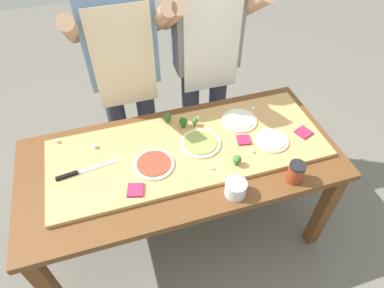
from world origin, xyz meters
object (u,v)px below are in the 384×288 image
pizza_whole_pesto_green (200,143)px  cheese_crumble_d (253,109)px  broccoli_floret_front_right (167,117)px  flour_cup (236,189)px  cheese_crumble_a (95,146)px  cheese_crumble_b (57,141)px  broccoli_floret_back_left (237,160)px  broccoli_floret_front_left (183,122)px  prep_table (181,168)px  cheese_crumble_f (212,168)px  pizza_whole_tomato_red (154,164)px  pizza_slice_near_right (244,140)px  cook_left (123,65)px  pizza_slice_far_left (304,132)px  sauce_jar (296,172)px  cook_right (206,51)px  cheese_crumble_e (253,152)px  pizza_whole_cheese_artichoke (272,140)px  pizza_slice_center (136,190)px  cheese_crumble_c (198,118)px  chefs_knife (78,172)px  pizza_whole_white_garlic (239,120)px  broccoli_floret_back_right (195,121)px

pizza_whole_pesto_green → cheese_crumble_d: 0.43m
broccoli_floret_front_right → flour_cup: broccoli_floret_front_right is taller
cheese_crumble_a → cheese_crumble_b: bearing=152.6°
broccoli_floret_back_left → broccoli_floret_front_right: bearing=121.8°
broccoli_floret_front_left → flour_cup: broccoli_floret_front_left is taller
prep_table → cheese_crumble_f: (0.12, -0.15, 0.13)m
pizza_whole_tomato_red → pizza_slice_near_right: bearing=2.8°
broccoli_floret_back_left → cook_left: bearing=121.0°
pizza_slice_far_left → broccoli_floret_front_right: bearing=156.1°
sauce_jar → cook_left: size_ratio=0.07×
sauce_jar → cook_left: (-0.69, 0.89, 0.20)m
cook_right → cheese_crumble_e: bearing=-86.7°
pizza_whole_cheese_artichoke → pizza_slice_far_left: bearing=1.4°
broccoli_floret_back_left → pizza_slice_center: bearing=-178.8°
cheese_crumble_a → broccoli_floret_front_right: bearing=11.2°
pizza_slice_near_right → broccoli_floret_front_left: 0.36m
cheese_crumble_b → pizza_slice_center: bearing=-51.8°
prep_table → cheese_crumble_c: 0.32m
prep_table → chefs_knife: chefs_knife is taller
chefs_knife → broccoli_floret_front_right: broccoli_floret_front_right is taller
cheese_crumble_e → cook_left: (-0.55, 0.68, 0.22)m
pizza_slice_far_left → broccoli_floret_back_left: (-0.45, -0.10, 0.03)m
pizza_slice_center → broccoli_floret_front_left: bearing=46.5°
pizza_whole_white_garlic → cheese_crumble_b: 1.03m
prep_table → pizza_whole_pesto_green: bearing=17.8°
flour_cup → pizza_whole_white_garlic: bearing=65.2°
prep_table → flour_cup: flour_cup is taller
pizza_whole_tomato_red → cheese_crumble_e: 0.53m
broccoli_floret_back_left → cheese_crumble_b: broccoli_floret_back_left is taller
cheese_crumble_b → pizza_slice_near_right: bearing=-16.4°
flour_cup → broccoli_floret_front_right: bearing=108.7°
prep_table → cheese_crumble_f: cheese_crumble_f is taller
flour_cup → cook_right: size_ratio=0.06×
pizza_whole_white_garlic → cheese_crumble_f: bearing=-132.7°
cheese_crumble_b → pizza_whole_cheese_artichoke: bearing=-16.7°
pizza_whole_tomato_red → cheese_crumble_f: pizza_whole_tomato_red is taller
cheese_crumble_e → pizza_whole_cheese_artichoke: bearing=19.0°
broccoli_floret_back_right → cheese_crumble_d: bearing=3.6°
sauce_jar → pizza_slice_near_right: bearing=115.4°
pizza_whole_cheese_artichoke → broccoli_floret_front_left: size_ratio=2.66×
cheese_crumble_d → broccoli_floret_back_right: bearing=-176.4°
pizza_slice_center → sauce_jar: size_ratio=0.68×
pizza_slice_near_right → broccoli_floret_back_left: bearing=-125.1°
pizza_whole_white_garlic → flour_cup: (-0.21, -0.46, 0.00)m
pizza_slice_near_right → cheese_crumble_d: 0.27m
pizza_slice_center → cook_left: 0.78m
pizza_slice_far_left → broccoli_floret_front_left: bearing=158.6°
broccoli_floret_back_left → cook_left: cook_left is taller
pizza_whole_tomato_red → flour_cup: bearing=-38.6°
broccoli_floret_front_right → cheese_crumble_d: broccoli_floret_front_right is taller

